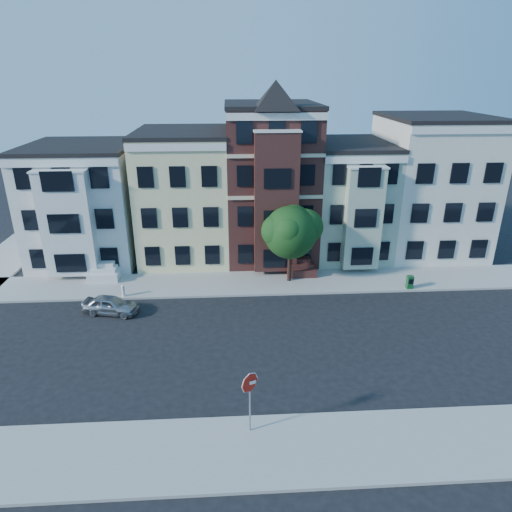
{
  "coord_description": "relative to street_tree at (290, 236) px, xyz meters",
  "views": [
    {
      "loc": [
        -3.4,
        -22.27,
        14.49
      ],
      "look_at": [
        -1.85,
        3.1,
        4.2
      ],
      "focal_mm": 32.0,
      "sensor_mm": 36.0,
      "label": 1
    }
  ],
  "objects": [
    {
      "name": "stop_sign",
      "position": [
        -3.62,
        -15.03,
        -1.83
      ],
      "size": [
        0.91,
        0.41,
        3.33
      ],
      "primitive_type": null,
      "rotation": [
        0.0,
        0.0,
        0.32
      ],
      "color": "#B60F05",
      "rests_on": "near_sidewalk"
    },
    {
      "name": "parked_car",
      "position": [
        -12.05,
        -3.96,
        -3.04
      ],
      "size": [
        3.77,
        2.15,
        1.21
      ],
      "primitive_type": "imported",
      "rotation": [
        0.0,
        0.0,
        1.35
      ],
      "color": "#A1A5AA",
      "rests_on": "ground"
    },
    {
      "name": "house_yellow",
      "position": [
        -7.9,
        6.36,
        1.35
      ],
      "size": [
        7.0,
        9.0,
        10.0
      ],
      "primitive_type": "cube",
      "color": "beige",
      "rests_on": "ground"
    },
    {
      "name": "house_cream",
      "position": [
        12.6,
        6.36,
        1.85
      ],
      "size": [
        8.0,
        9.0,
        11.0
      ],
      "primitive_type": "cube",
      "color": "silver",
      "rests_on": "ground"
    },
    {
      "name": "house_brown",
      "position": [
        -0.9,
        6.36,
        2.35
      ],
      "size": [
        7.0,
        9.0,
        12.0
      ],
      "primitive_type": "cube",
      "color": "#3E1D19",
      "rests_on": "ground"
    },
    {
      "name": "house_white",
      "position": [
        -15.9,
        6.36,
        0.85
      ],
      "size": [
        8.0,
        9.0,
        9.0
      ],
      "primitive_type": "cube",
      "color": "silver",
      "rests_on": "ground"
    },
    {
      "name": "fire_hydrant",
      "position": [
        -11.69,
        -1.84,
        -3.16
      ],
      "size": [
        0.29,
        0.29,
        0.67
      ],
      "primitive_type": "cylinder",
      "rotation": [
        0.0,
        0.0,
        0.3
      ],
      "color": "white",
      "rests_on": "far_sidewalk"
    },
    {
      "name": "far_sidewalk",
      "position": [
        -0.9,
        -0.14,
        -3.57
      ],
      "size": [
        60.0,
        4.0,
        0.15
      ],
      "primitive_type": "cube",
      "color": "#9E9B93",
      "rests_on": "ground"
    },
    {
      "name": "street_tree",
      "position": [
        0.0,
        0.0,
        0.0
      ],
      "size": [
        6.04,
        6.04,
        6.99
      ],
      "primitive_type": null,
      "rotation": [
        0.0,
        0.0,
        0.0
      ],
      "color": "#1F501B",
      "rests_on": "far_sidewalk"
    },
    {
      "name": "house_green",
      "position": [
        5.6,
        6.36,
        0.85
      ],
      "size": [
        6.0,
        9.0,
        9.0
      ],
      "primitive_type": "cube",
      "color": "#A1B198",
      "rests_on": "ground"
    },
    {
      "name": "newspaper_box",
      "position": [
        8.39,
        -1.83,
        -3.02
      ],
      "size": [
        0.44,
        0.4,
        0.95
      ],
      "primitive_type": "cube",
      "rotation": [
        0.0,
        0.0,
        0.03
      ],
      "color": "#1A5929",
      "rests_on": "far_sidewalk"
    },
    {
      "name": "near_sidewalk",
      "position": [
        -0.9,
        -16.14,
        -3.57
      ],
      "size": [
        60.0,
        4.0,
        0.15
      ],
      "primitive_type": "cube",
      "color": "#9E9B93",
      "rests_on": "ground"
    },
    {
      "name": "ground",
      "position": [
        -0.9,
        -8.14,
        -3.65
      ],
      "size": [
        120.0,
        120.0,
        0.0
      ],
      "primitive_type": "plane",
      "color": "black"
    }
  ]
}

